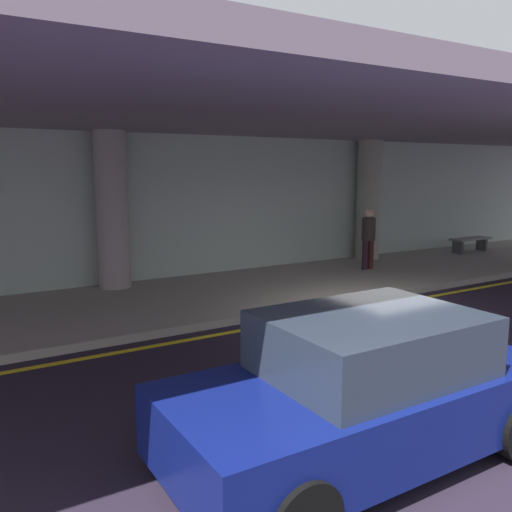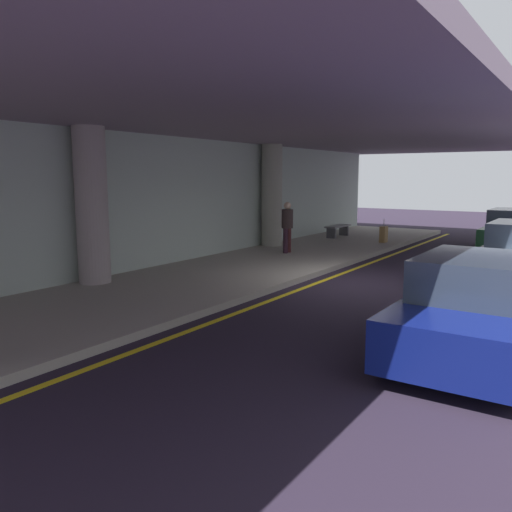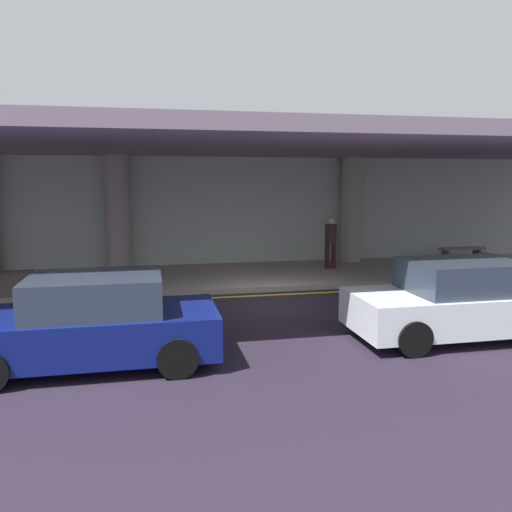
# 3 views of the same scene
# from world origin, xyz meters

# --- Properties ---
(ground_plane) EXTENTS (60.00, 60.00, 0.00)m
(ground_plane) POSITION_xyz_m (0.00, 0.00, 0.00)
(ground_plane) COLOR #251D2C
(sidewalk) EXTENTS (26.00, 4.20, 0.15)m
(sidewalk) POSITION_xyz_m (0.00, 3.10, 0.07)
(sidewalk) COLOR #9C958A
(sidewalk) RESTS_ON ground
(lane_stripe_yellow) EXTENTS (26.00, 0.14, 0.01)m
(lane_stripe_yellow) POSITION_xyz_m (0.00, 0.64, 0.00)
(lane_stripe_yellow) COLOR yellow
(lane_stripe_yellow) RESTS_ON ground
(support_column_center) EXTENTS (0.75, 0.75, 3.65)m
(support_column_center) POSITION_xyz_m (-4.00, 4.79, 1.97)
(support_column_center) COLOR #9C8E8F
(support_column_center) RESTS_ON sidewalk
(support_column_right_mid) EXTENTS (0.75, 0.75, 3.65)m
(support_column_right_mid) POSITION_xyz_m (4.00, 4.79, 1.97)
(support_column_right_mid) COLOR #9C9A8B
(support_column_right_mid) RESTS_ON sidewalk
(ceiling_overhang) EXTENTS (28.00, 13.20, 0.30)m
(ceiling_overhang) POSITION_xyz_m (0.00, 2.60, 3.95)
(ceiling_overhang) COLOR gray
(ceiling_overhang) RESTS_ON support_column_far_left
(terminal_back_wall) EXTENTS (26.00, 0.30, 3.80)m
(terminal_back_wall) POSITION_xyz_m (0.00, 5.35, 1.90)
(terminal_back_wall) COLOR #ADBCB2
(terminal_back_wall) RESTS_ON ground
(car_navy) EXTENTS (4.10, 1.92, 1.50)m
(car_navy) POSITION_xyz_m (-3.97, -3.73, 0.71)
(car_navy) COLOR navy
(car_navy) RESTS_ON ground
(traveler_with_luggage) EXTENTS (0.38, 0.38, 1.68)m
(traveler_with_luggage) POSITION_xyz_m (2.74, 3.40, 1.11)
(traveler_with_luggage) COLOR black
(traveler_with_luggage) RESTS_ON sidewalk
(suitcase_upright_primary) EXTENTS (0.36, 0.22, 0.90)m
(suitcase_upright_primary) POSITION_xyz_m (7.15, 1.69, 0.46)
(suitcase_upright_primary) COLOR olive
(suitcase_upright_primary) RESTS_ON sidewalk
(bench_metal) EXTENTS (1.60, 0.50, 0.48)m
(bench_metal) POSITION_xyz_m (7.88, 3.93, 0.50)
(bench_metal) COLOR slate
(bench_metal) RESTS_ON sidewalk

